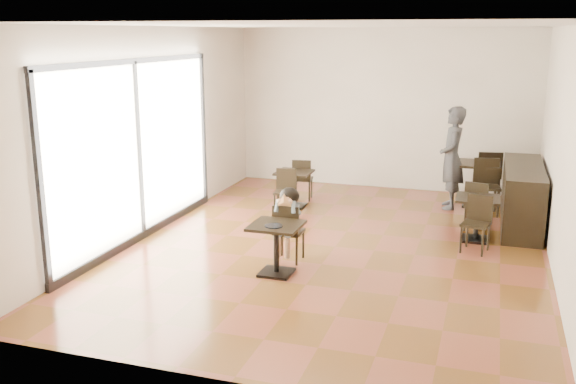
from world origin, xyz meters
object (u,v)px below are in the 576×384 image
at_px(cafe_table_back, 478,184).
at_px(chair_left_a, 303,179).
at_px(chair_back_a, 488,176).
at_px(child, 289,225).
at_px(chair_mid_a, 478,206).
at_px(cafe_table_left, 294,189).
at_px(child_chair, 289,232).
at_px(chair_mid_b, 476,225).
at_px(cafe_table_mid, 477,219).
at_px(adult_patron, 452,158).
at_px(child_table, 276,249).
at_px(chair_left_b, 285,192).
at_px(chair_back_b, 487,187).

distance_m(cafe_table_back, chair_left_a, 3.23).
relative_size(chair_left_a, chair_back_a, 0.82).
relative_size(child, chair_left_a, 1.31).
bearing_deg(child, chair_left_a, 103.38).
distance_m(chair_mid_a, chair_left_a, 3.40).
bearing_deg(cafe_table_left, child_chair, -74.06).
bearing_deg(cafe_table_back, child_chair, -121.98).
distance_m(chair_left_a, chair_back_a, 3.48).
bearing_deg(cafe_table_left, chair_mid_b, -25.88).
height_order(cafe_table_mid, chair_left_a, chair_left_a).
height_order(child, cafe_table_mid, child).
bearing_deg(chair_left_a, cafe_table_mid, 146.42).
distance_m(adult_patron, cafe_table_mid, 1.98).
height_order(child_chair, cafe_table_left, child_chair).
height_order(child_table, child_chair, child_chair).
relative_size(cafe_table_back, chair_mid_a, 0.98).
height_order(child_chair, cafe_table_back, child_chair).
height_order(child_table, chair_back_a, chair_back_a).
bearing_deg(child_table, chair_mid_b, 35.10).
xyz_separation_m(adult_patron, chair_left_b, (-2.71, -1.34, -0.53)).
distance_m(adult_patron, chair_back_b, 0.81).
bearing_deg(adult_patron, chair_mid_b, 3.88).
relative_size(chair_back_a, chair_back_b, 1.00).
bearing_deg(child, chair_back_a, 59.04).
relative_size(chair_left_b, chair_back_b, 0.82).
distance_m(cafe_table_left, chair_mid_b, 3.60).
distance_m(child_chair, child, 0.11).
bearing_deg(cafe_table_left, chair_left_b, -90.00).
distance_m(adult_patron, cafe_table_left, 2.89).
bearing_deg(chair_back_b, chair_left_b, -170.65).
bearing_deg(chair_mid_a, child_table, 62.50).
distance_m(child_table, chair_mid_a, 3.74).
bearing_deg(chair_back_b, chair_left_a, 171.13).
distance_m(child_chair, chair_left_b, 2.33).
bearing_deg(adult_patron, child_table, -33.96).
relative_size(child, cafe_table_mid, 1.53).
bearing_deg(child_table, cafe_table_mid, 42.83).
height_order(cafe_table_left, chair_left_b, chair_left_b).
relative_size(cafe_table_mid, chair_left_a, 0.86).
bearing_deg(chair_back_a, cafe_table_mid, 78.90).
xyz_separation_m(child, adult_patron, (1.93, 3.54, 0.40)).
relative_size(adult_patron, chair_left_a, 2.33).
height_order(cafe_table_left, chair_mid_b, chair_mid_b).
relative_size(chair_mid_b, chair_back_b, 0.85).
relative_size(chair_mid_a, chair_back_b, 0.85).
height_order(cafe_table_back, chair_mid_b, chair_mid_b).
distance_m(child, adult_patron, 4.05).
height_order(cafe_table_back, chair_mid_a, chair_mid_a).
bearing_deg(chair_mid_a, adult_patron, -53.81).
bearing_deg(chair_back_b, adult_patron, 149.74).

